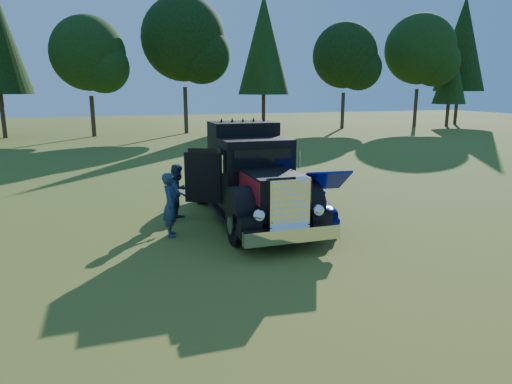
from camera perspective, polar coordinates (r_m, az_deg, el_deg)
The scene contains 6 objects.
ground at distance 12.98m, azimuth -4.03°, elevation -5.32°, with size 120.00×120.00×0.00m, color #365B1A.
treeline at distance 39.60m, azimuth -17.32°, elevation 17.55°, with size 72.10×24.04×13.84m.
diamond_t_truck at distance 14.02m, azimuth -0.62°, elevation 1.49°, with size 3.27×7.16×3.00m.
hotrod_coupe at distance 14.31m, azimuth 4.82°, elevation -0.62°, with size 2.06×4.37×1.89m.
spectator_near at distance 12.81m, azimuth -10.64°, elevation -1.58°, with size 0.65×0.43×1.79m, color #22304F.
spectator_far at distance 14.44m, azimuth -9.66°, elevation 0.02°, with size 0.85×0.67×1.76m, color navy.
Camera 1 is at (-2.95, -11.98, 4.04)m, focal length 32.00 mm.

